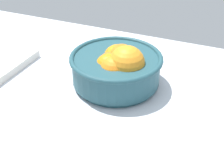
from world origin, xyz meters
TOP-DOWN VIEW (x-y plane):
  - ground_plane at (0.00, 0.00)cm, footprint 147.11×80.59cm
  - fruit_bowl at (1.44, 9.30)cm, footprint 22.85×22.85cm

SIDE VIEW (x-z plane):
  - ground_plane at x=0.00cm, z-range -3.00..0.00cm
  - fruit_bowl at x=1.44cm, z-range -0.69..11.12cm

